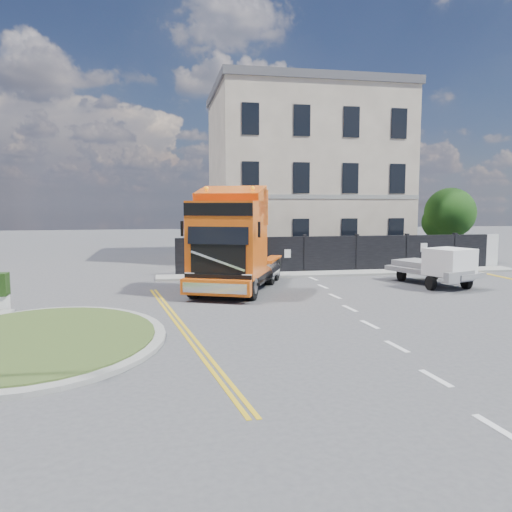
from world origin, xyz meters
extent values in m
plane|color=#424244|center=(0.00, 0.00, 0.00)|extent=(120.00, 120.00, 0.00)
cylinder|color=gray|center=(-7.00, -3.00, 0.06)|extent=(6.80, 6.80, 0.12)
cylinder|color=#2E481C|center=(-7.00, -3.00, 0.14)|extent=(6.20, 6.20, 0.05)
cube|color=black|center=(6.00, 9.00, 1.00)|extent=(18.00, 0.25, 2.00)
cube|color=silver|center=(14.50, 9.00, 1.00)|extent=(2.60, 0.12, 2.00)
cube|color=beige|center=(6.00, 16.50, 5.50)|extent=(12.00, 10.00, 11.00)
cube|color=#504F55|center=(6.00, 16.50, 11.25)|extent=(12.30, 10.30, 0.50)
cube|color=beige|center=(3.00, 16.50, 12.00)|extent=(0.80, 0.80, 1.60)
cube|color=beige|center=(9.00, 16.50, 12.00)|extent=(0.80, 0.80, 1.60)
cylinder|color=#382619|center=(14.50, 12.00, 1.20)|extent=(0.24, 0.24, 2.40)
sphere|color=black|center=(14.50, 12.00, 3.20)|extent=(3.20, 3.20, 3.20)
sphere|color=black|center=(14.00, 12.40, 2.60)|extent=(2.20, 2.20, 2.20)
cube|color=gray|center=(6.00, 8.10, 0.06)|extent=(20.00, 1.60, 0.12)
cube|color=black|center=(-0.25, 4.89, 0.82)|extent=(5.15, 7.38, 0.49)
cube|color=#E75810|center=(-1.00, 3.13, 2.35)|extent=(3.62, 3.68, 3.06)
cube|color=#E75810|center=(-0.55, 4.18, 3.61)|extent=(2.90, 1.97, 1.53)
cube|color=black|center=(-1.54, 1.84, 2.79)|extent=(2.24, 1.00, 1.15)
cube|color=#E75810|center=(-1.68, 1.52, 0.60)|extent=(2.66, 1.42, 0.60)
cylinder|color=black|center=(-2.42, 2.78, 0.57)|extent=(0.77, 1.18, 1.14)
cylinder|color=gray|center=(-2.42, 2.78, 0.57)|extent=(0.60, 0.73, 0.62)
cylinder|color=black|center=(-0.25, 1.86, 0.57)|extent=(0.77, 1.18, 1.14)
cylinder|color=gray|center=(-0.25, 1.86, 0.57)|extent=(0.60, 0.73, 0.62)
cylinder|color=black|center=(-0.91, 6.35, 0.57)|extent=(0.77, 1.18, 1.14)
cylinder|color=gray|center=(-0.91, 6.35, 0.57)|extent=(0.60, 0.73, 0.62)
cylinder|color=black|center=(1.26, 5.43, 0.57)|extent=(0.77, 1.18, 1.14)
cylinder|color=gray|center=(1.26, 5.43, 0.57)|extent=(0.60, 0.73, 0.62)
cylinder|color=black|center=(-0.40, 7.56, 0.57)|extent=(0.77, 1.18, 1.14)
cylinder|color=gray|center=(-0.40, 7.56, 0.57)|extent=(0.60, 0.73, 0.62)
cylinder|color=black|center=(1.78, 6.64, 0.57)|extent=(0.77, 1.18, 1.14)
cylinder|color=gray|center=(1.78, 6.64, 0.57)|extent=(0.60, 0.73, 0.62)
cube|color=slate|center=(8.73, 4.00, 0.64)|extent=(3.17, 4.68, 0.23)
cube|color=silver|center=(8.73, 2.64, 1.23)|extent=(2.19, 2.14, 1.18)
cylinder|color=black|center=(7.87, 2.64, 0.32)|extent=(0.23, 0.64, 0.64)
cylinder|color=black|center=(9.59, 2.64, 0.32)|extent=(0.23, 0.64, 0.64)
cylinder|color=black|center=(7.87, 5.36, 0.32)|extent=(0.23, 0.64, 0.64)
cylinder|color=black|center=(9.59, 5.36, 0.32)|extent=(0.23, 0.64, 0.64)
camera|label=1|loc=(-3.66, -17.11, 3.73)|focal=35.00mm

